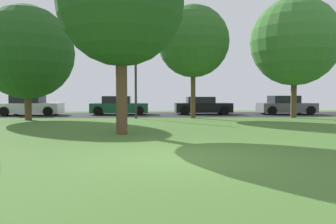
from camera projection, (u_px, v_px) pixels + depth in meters
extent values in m
plane|color=#47702D|center=(174.00, 157.00, 7.42)|extent=(44.00, 44.00, 0.00)
cube|color=#28282B|center=(157.00, 115.00, 23.36)|extent=(44.00, 6.40, 0.01)
cylinder|color=brown|center=(193.00, 93.00, 19.75)|extent=(0.29, 0.29, 3.06)
sphere|color=#2D6023|center=(193.00, 41.00, 19.59)|extent=(4.38, 4.38, 4.38)
cylinder|color=brown|center=(122.00, 90.00, 11.61)|extent=(0.41, 0.41, 3.21)
sphere|color=#23511E|center=(121.00, 2.00, 11.45)|extent=(4.54, 4.54, 4.54)
cylinder|color=brown|center=(294.00, 92.00, 20.09)|extent=(0.35, 0.35, 3.23)
sphere|color=#38702D|center=(295.00, 42.00, 19.93)|extent=(5.43, 5.43, 5.43)
cylinder|color=brown|center=(28.00, 100.00, 18.22)|extent=(0.38, 0.38, 2.26)
sphere|color=#23511E|center=(27.00, 52.00, 18.08)|extent=(5.24, 5.24, 5.24)
cube|color=white|center=(31.00, 108.00, 22.53)|extent=(4.12, 1.90, 0.71)
cube|color=black|center=(28.00, 99.00, 22.48)|extent=(1.98, 1.67, 0.55)
cylinder|color=black|center=(56.00, 110.00, 23.57)|extent=(0.64, 0.22, 0.64)
cylinder|color=black|center=(48.00, 111.00, 21.68)|extent=(0.64, 0.22, 0.64)
cylinder|color=black|center=(16.00, 110.00, 23.40)|extent=(0.64, 0.22, 0.64)
cylinder|color=black|center=(4.00, 112.00, 21.51)|extent=(0.64, 0.22, 0.64)
cube|color=#195633|center=(120.00, 108.00, 23.40)|extent=(4.10, 1.83, 0.68)
cube|color=black|center=(117.00, 100.00, 23.35)|extent=(1.97, 1.61, 0.51)
cylinder|color=black|center=(140.00, 110.00, 24.40)|extent=(0.64, 0.22, 0.64)
cylinder|color=black|center=(139.00, 111.00, 22.58)|extent=(0.64, 0.22, 0.64)
cylinder|color=black|center=(102.00, 110.00, 24.23)|extent=(0.64, 0.22, 0.64)
cylinder|color=black|center=(98.00, 111.00, 22.41)|extent=(0.64, 0.22, 0.64)
cube|color=black|center=(203.00, 108.00, 23.85)|extent=(4.12, 1.79, 0.68)
cube|color=black|center=(200.00, 100.00, 23.81)|extent=(1.98, 1.58, 0.46)
cylinder|color=black|center=(220.00, 109.00, 24.84)|extent=(0.64, 0.22, 0.64)
cylinder|color=black|center=(225.00, 110.00, 23.05)|extent=(0.64, 0.22, 0.64)
cylinder|color=black|center=(182.00, 109.00, 24.67)|extent=(0.64, 0.22, 0.64)
cylinder|color=black|center=(185.00, 111.00, 22.88)|extent=(0.64, 0.22, 0.64)
cube|color=slate|center=(286.00, 108.00, 23.76)|extent=(4.03, 1.80, 0.69)
cube|color=black|center=(284.00, 99.00, 23.71)|extent=(1.93, 1.59, 0.54)
cylinder|color=black|center=(299.00, 109.00, 24.75)|extent=(0.64, 0.22, 0.64)
cylinder|color=black|center=(311.00, 110.00, 22.95)|extent=(0.64, 0.22, 0.64)
cylinder|color=black|center=(263.00, 109.00, 24.58)|extent=(0.64, 0.22, 0.64)
cylinder|color=black|center=(272.00, 111.00, 22.78)|extent=(0.64, 0.22, 0.64)
cylinder|color=#2D2D33|center=(136.00, 81.00, 19.38)|extent=(0.14, 0.14, 4.50)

